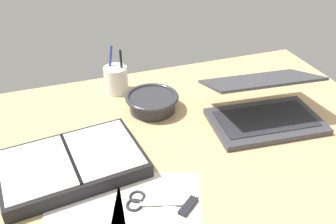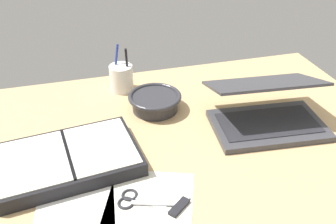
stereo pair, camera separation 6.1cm
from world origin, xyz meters
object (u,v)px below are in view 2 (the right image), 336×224
(scissors, at_px, (134,200))
(laptop, at_px, (266,111))
(pen_cup, at_px, (121,78))
(planner, at_px, (69,159))
(bowl, at_px, (155,101))

(scissors, bearing_deg, laptop, 55.41)
(pen_cup, xyz_separation_m, scissors, (-0.06, -0.52, -0.04))
(scissors, bearing_deg, planner, 159.49)
(laptop, height_order, pen_cup, pen_cup)
(pen_cup, height_order, planner, pen_cup)
(laptop, bearing_deg, pen_cup, 145.17)
(bowl, bearing_deg, scissors, -110.64)
(bowl, xyz_separation_m, pen_cup, (-0.08, 0.15, 0.02))
(pen_cup, relative_size, scissors, 1.23)
(bowl, height_order, pen_cup, pen_cup)
(laptop, distance_m, planner, 0.58)
(pen_cup, relative_size, planner, 0.42)
(bowl, distance_m, pen_cup, 0.17)
(bowl, height_order, scissors, bowl)
(bowl, distance_m, planner, 0.34)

